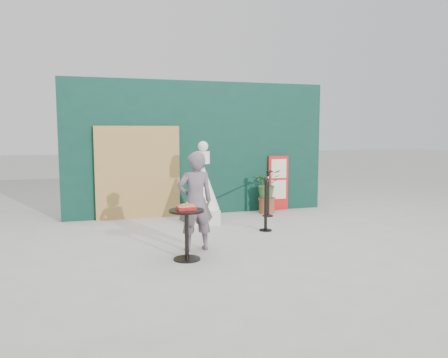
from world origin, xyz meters
TOP-DOWN VIEW (x-y plane):
  - ground at (0.00, 0.00)m, footprint 60.00×60.00m
  - back_wall at (0.00, 3.15)m, footprint 6.00×0.30m
  - bamboo_fence at (-1.40, 2.94)m, footprint 1.80×0.08m
  - woman at (-0.82, 0.10)m, footprint 0.60×0.41m
  - menu_board at (1.90, 2.95)m, footprint 0.50×0.07m
  - statue at (-0.20, 1.97)m, footprint 0.66×0.66m
  - cafe_table at (-1.06, -0.37)m, footprint 0.52×0.52m
  - food_basket at (-1.06, -0.37)m, footprint 0.26×0.19m
  - planter at (1.50, 2.69)m, footprint 0.60×0.52m
  - stanchion_barrier at (1.07, 1.67)m, footprint 0.84×1.54m

SIDE VIEW (x-z plane):
  - ground at x=0.00m, z-range 0.00..0.00m
  - stanchion_barrier at x=1.07m, z-range -0.02..1.01m
  - cafe_table at x=-1.06m, z-range 0.12..0.87m
  - planter at x=1.50m, z-range 0.08..1.10m
  - menu_board at x=1.90m, z-range 0.00..1.30m
  - statue at x=-0.20m, z-range -0.16..1.54m
  - food_basket at x=-1.06m, z-range 0.73..0.84m
  - woman at x=-0.82m, z-range 0.00..1.58m
  - bamboo_fence at x=-1.40m, z-range 0.00..2.00m
  - back_wall at x=0.00m, z-range 0.00..3.00m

